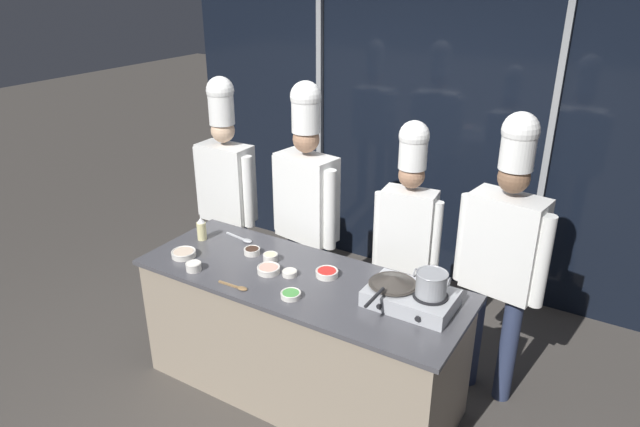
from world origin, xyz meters
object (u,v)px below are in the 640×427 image
(frying_pan, at_px, (393,280))
(serving_spoon_solid, at_px, (238,287))
(squeeze_bottle_oil, at_px, (202,229))
(stock_pot, at_px, (431,283))
(prep_bowl_chicken, at_px, (184,253))
(prep_bowl_rice, at_px, (194,266))
(prep_bowl_soy_glaze, at_px, (252,251))
(serving_spoon_slotted, at_px, (244,239))
(chef_sous, at_px, (306,197))
(prep_bowl_garlic, at_px, (290,273))
(prep_bowl_shrimp, at_px, (269,269))
(chef_head, at_px, (226,181))
(prep_bowl_noodles, at_px, (270,257))
(chef_line, at_px, (408,226))
(portable_stove, at_px, (411,298))
(prep_bowl_bell_pepper, at_px, (327,273))
(chef_pastry, at_px, (504,245))
(prep_bowl_scallions, at_px, (291,294))

(frying_pan, distance_m, serving_spoon_solid, 0.95)
(squeeze_bottle_oil, bearing_deg, stock_pot, -0.80)
(stock_pot, bearing_deg, prep_bowl_chicken, -171.77)
(prep_bowl_rice, bearing_deg, frying_pan, 15.42)
(squeeze_bottle_oil, bearing_deg, prep_bowl_soy_glaze, 0.82)
(serving_spoon_slotted, relative_size, serving_spoon_solid, 1.20)
(prep_bowl_soy_glaze, bearing_deg, prep_bowl_rice, -115.77)
(stock_pot, height_order, serving_spoon_slotted, stock_pot)
(serving_spoon_solid, relative_size, chef_sous, 0.11)
(prep_bowl_garlic, distance_m, prep_bowl_shrimp, 0.14)
(prep_bowl_garlic, relative_size, serving_spoon_slotted, 0.37)
(chef_head, xyz_separation_m, chef_sous, (0.77, 0.01, 0.02))
(squeeze_bottle_oil, bearing_deg, prep_bowl_shrimp, -11.59)
(serving_spoon_solid, height_order, chef_sous, chef_sous)
(prep_bowl_noodles, distance_m, chef_line, 0.96)
(prep_bowl_soy_glaze, xyz_separation_m, chef_sous, (0.08, 0.57, 0.22))
(chef_line, bearing_deg, serving_spoon_solid, 50.34)
(chef_sous, bearing_deg, portable_stove, 160.21)
(stock_pot, relative_size, squeeze_bottle_oil, 1.22)
(prep_bowl_noodles, bearing_deg, squeeze_bottle_oil, 178.67)
(prep_bowl_garlic, bearing_deg, chef_sous, 114.22)
(prep_bowl_bell_pepper, height_order, prep_bowl_noodles, prep_bowl_noodles)
(portable_stove, bearing_deg, prep_bowl_noodles, 179.41)
(stock_pot, xyz_separation_m, chef_head, (-1.98, 0.59, 0.04))
(chef_pastry, bearing_deg, chef_head, 8.61)
(portable_stove, bearing_deg, serving_spoon_slotted, 172.98)
(portable_stove, relative_size, squeeze_bottle_oil, 2.97)
(prep_bowl_bell_pepper, xyz_separation_m, chef_head, (-1.28, 0.56, 0.20))
(prep_bowl_shrimp, distance_m, chef_head, 1.19)
(prep_bowl_shrimp, bearing_deg, squeeze_bottle_oil, 168.41)
(chef_pastry, bearing_deg, prep_bowl_shrimp, 37.57)
(chef_line, bearing_deg, prep_bowl_chicken, 29.07)
(prep_bowl_rice, bearing_deg, prep_bowl_chicken, 150.60)
(squeeze_bottle_oil, height_order, chef_sous, chef_sous)
(stock_pot, height_order, chef_sous, chef_sous)
(prep_bowl_soy_glaze, bearing_deg, chef_sous, 81.87)
(serving_spoon_solid, bearing_deg, chef_pastry, 36.22)
(chef_line, bearing_deg, stock_pot, 116.93)
(prep_bowl_scallions, height_order, chef_sous, chef_sous)
(stock_pot, relative_size, prep_bowl_scallions, 1.67)
(squeeze_bottle_oil, bearing_deg, serving_spoon_slotted, 28.00)
(portable_stove, xyz_separation_m, chef_line, (-0.30, 0.64, 0.13))
(chef_sous, bearing_deg, chef_pastry, -171.20)
(portable_stove, height_order, prep_bowl_bell_pepper, portable_stove)
(chef_sous, xyz_separation_m, chef_line, (0.80, 0.04, -0.07))
(prep_bowl_soy_glaze, height_order, serving_spoon_slotted, prep_bowl_soy_glaze)
(portable_stove, xyz_separation_m, stock_pot, (0.12, 0.00, 0.13))
(prep_bowl_noodles, relative_size, chef_head, 0.05)
(portable_stove, height_order, stock_pot, stock_pot)
(frying_pan, distance_m, prep_bowl_chicken, 1.46)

